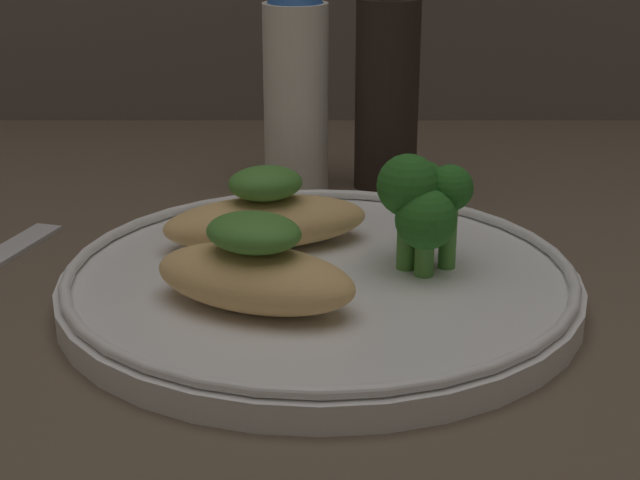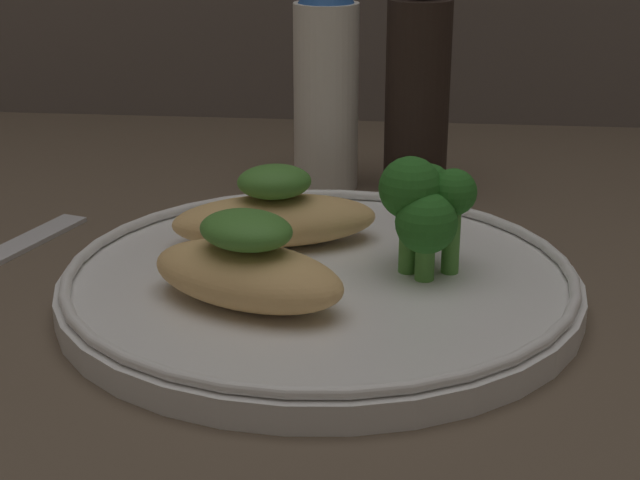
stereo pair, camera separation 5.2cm
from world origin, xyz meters
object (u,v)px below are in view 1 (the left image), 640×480
Objects in this scene: plate at (320,282)px; pepper_grinder at (386,86)px; sauce_bottle at (295,82)px; broccoli_bunch at (423,201)px.

pepper_grinder reaches higher than plate.
sauce_bottle is at bearing 94.78° from plate.
plate is 1.72× the size of sauce_bottle.
broccoli_bunch is 0.40× the size of sauce_bottle.
broccoli_bunch is 19.63cm from pepper_grinder.
plate is 22.00cm from pepper_grinder.
broccoli_bunch is at bearing 10.24° from plate.
sauce_bottle is (-7.16, 19.49, 2.45)cm from broccoli_bunch.
broccoli_bunch is 20.91cm from sauce_bottle.
pepper_grinder is at bearing 92.02° from broccoli_bunch.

